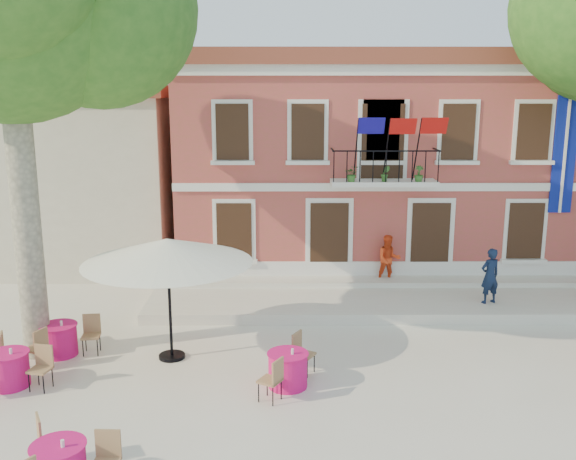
# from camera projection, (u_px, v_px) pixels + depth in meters

# --- Properties ---
(ground) EXTENTS (90.00, 90.00, 0.00)m
(ground) POSITION_uv_depth(u_px,v_px,m) (328.00, 368.00, 14.80)
(ground) COLOR beige
(ground) RESTS_ON ground
(main_building) EXTENTS (13.50, 9.59, 7.50)m
(main_building) POSITION_uv_depth(u_px,v_px,m) (366.00, 158.00, 23.73)
(main_building) COLOR #B64144
(main_building) RESTS_ON ground
(neighbor_west) EXTENTS (9.40, 9.40, 6.40)m
(neighbor_west) POSITION_uv_depth(u_px,v_px,m) (65.00, 170.00, 24.79)
(neighbor_west) COLOR beige
(neighbor_west) RESTS_ON ground
(terrace) EXTENTS (14.00, 3.40, 0.30)m
(terrace) POSITION_uv_depth(u_px,v_px,m) (386.00, 300.00, 19.07)
(terrace) COLOR silver
(terrace) RESTS_ON ground
(patio_umbrella) EXTENTS (3.95, 3.95, 2.94)m
(patio_umbrella) POSITION_uv_depth(u_px,v_px,m) (168.00, 251.00, 14.79)
(patio_umbrella) COLOR black
(patio_umbrella) RESTS_ON ground
(pedestrian_navy) EXTENTS (0.68, 0.55, 1.61)m
(pedestrian_navy) POSITION_uv_depth(u_px,v_px,m) (490.00, 276.00, 18.19)
(pedestrian_navy) COLOR #101C37
(pedestrian_navy) RESTS_ON terrace
(pedestrian_orange) EXTENTS (0.77, 0.61, 1.55)m
(pedestrian_orange) POSITION_uv_depth(u_px,v_px,m) (389.00, 259.00, 20.04)
(pedestrian_orange) COLOR #EB451B
(pedestrian_orange) RESTS_ON terrace
(cafe_table_0) EXTENTS (1.78, 1.83, 0.95)m
(cafe_table_0) POSITION_uv_depth(u_px,v_px,m) (9.00, 368.00, 13.81)
(cafe_table_0) COLOR #CA1355
(cafe_table_0) RESTS_ON ground
(cafe_table_3) EXTENTS (1.71, 1.86, 0.95)m
(cafe_table_3) POSITION_uv_depth(u_px,v_px,m) (59.00, 338.00, 15.43)
(cafe_table_3) COLOR #CA1355
(cafe_table_3) RESTS_ON ground
(cafe_table_4) EXTENTS (1.32, 1.88, 0.95)m
(cafe_table_4) POSITION_uv_depth(u_px,v_px,m) (288.00, 368.00, 13.80)
(cafe_table_4) COLOR #CA1355
(cafe_table_4) RESTS_ON ground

